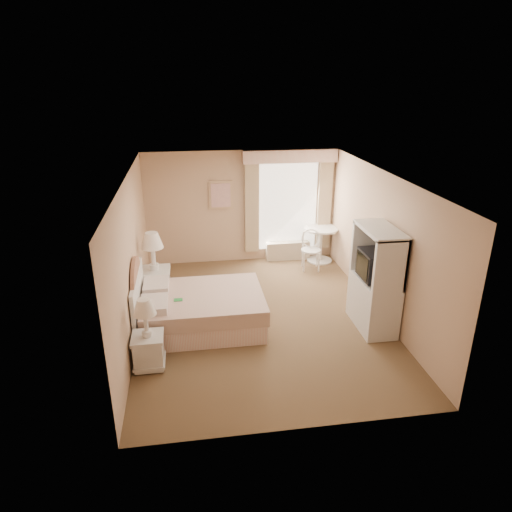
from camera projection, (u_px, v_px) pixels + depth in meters
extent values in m
cube|color=brown|center=(261.00, 318.00, 8.03)|extent=(4.20, 5.50, 0.01)
cube|color=silver|center=(262.00, 177.00, 7.11)|extent=(4.20, 5.50, 0.01)
cube|color=#D1AB8B|center=(241.00, 207.00, 10.09)|extent=(4.20, 0.01, 2.50)
cube|color=#D1AB8B|center=(301.00, 340.00, 5.04)|extent=(4.20, 0.01, 2.50)
cube|color=#D1AB8B|center=(132.00, 259.00, 7.27)|extent=(0.01, 5.50, 2.50)
cube|color=#D1AB8B|center=(381.00, 245.00, 7.86)|extent=(0.01, 5.50, 2.50)
cube|color=white|center=(288.00, 206.00, 10.21)|extent=(1.30, 0.02, 2.00)
cube|color=tan|center=(252.00, 208.00, 10.05)|extent=(0.30, 0.08, 2.05)
cube|color=tan|center=(324.00, 205.00, 10.28)|extent=(0.30, 0.08, 2.05)
cube|color=#DF9E91|center=(290.00, 156.00, 9.72)|extent=(2.05, 0.20, 0.28)
cube|color=beige|center=(288.00, 250.00, 10.52)|extent=(1.00, 0.22, 0.42)
cube|color=tan|center=(221.00, 195.00, 9.89)|extent=(0.52, 0.03, 0.62)
cube|color=beige|center=(221.00, 195.00, 9.87)|extent=(0.42, 0.02, 0.52)
cube|color=#DF9E91|center=(204.00, 317.00, 7.71)|extent=(1.94, 1.48, 0.33)
cube|color=beige|center=(203.00, 302.00, 7.60)|extent=(1.99, 1.53, 0.26)
cube|color=beige|center=(154.00, 305.00, 7.10)|extent=(0.41, 0.57, 0.13)
cube|color=beige|center=(156.00, 286.00, 7.75)|extent=(0.41, 0.57, 0.13)
cube|color=green|center=(178.00, 300.00, 7.37)|extent=(0.14, 0.10, 0.01)
cube|color=white|center=(139.00, 303.00, 7.44)|extent=(0.06, 1.57, 1.01)
cylinder|color=#A67458|center=(138.00, 298.00, 7.40)|extent=(0.05, 1.39, 1.39)
cube|color=silver|center=(149.00, 352.00, 6.60)|extent=(0.41, 0.41, 0.45)
cube|color=silver|center=(147.00, 337.00, 6.50)|extent=(0.45, 0.45, 0.05)
cube|color=silver|center=(150.00, 361.00, 6.65)|extent=(0.45, 0.45, 0.04)
cylinder|color=white|center=(147.00, 333.00, 6.48)|extent=(0.14, 0.14, 0.09)
cylinder|color=white|center=(146.00, 322.00, 6.41)|extent=(0.06, 0.06, 0.36)
cone|color=white|center=(144.00, 307.00, 6.32)|extent=(0.32, 0.32, 0.23)
cube|color=silver|center=(156.00, 287.00, 8.51)|extent=(0.51, 0.51, 0.55)
cube|color=silver|center=(155.00, 271.00, 8.40)|extent=(0.55, 0.55, 0.07)
cube|color=silver|center=(157.00, 296.00, 8.58)|extent=(0.55, 0.55, 0.06)
cylinder|color=white|center=(154.00, 267.00, 8.36)|extent=(0.18, 0.18, 0.11)
cylinder|color=white|center=(153.00, 256.00, 8.28)|extent=(0.08, 0.08, 0.44)
cone|color=white|center=(152.00, 240.00, 8.17)|extent=(0.40, 0.40, 0.29)
cylinder|color=white|center=(319.00, 260.00, 10.47)|extent=(0.56, 0.56, 0.03)
cylinder|color=white|center=(320.00, 245.00, 10.33)|extent=(0.09, 0.09, 0.75)
cylinder|color=silver|center=(321.00, 229.00, 10.19)|extent=(0.75, 0.75, 0.04)
cylinder|color=white|center=(304.00, 263.00, 9.81)|extent=(0.03, 0.03, 0.43)
cylinder|color=white|center=(319.00, 263.00, 9.81)|extent=(0.03, 0.03, 0.43)
cylinder|color=white|center=(302.00, 257.00, 10.11)|extent=(0.03, 0.03, 0.43)
cylinder|color=white|center=(317.00, 257.00, 10.11)|extent=(0.03, 0.03, 0.43)
cylinder|color=silver|center=(311.00, 250.00, 9.88)|extent=(0.48, 0.48, 0.04)
torus|color=white|center=(311.00, 238.00, 9.92)|extent=(0.42, 0.16, 0.41)
cylinder|color=white|center=(303.00, 240.00, 9.96)|extent=(0.03, 0.03, 0.38)
cylinder|color=white|center=(318.00, 240.00, 9.96)|extent=(0.03, 0.03, 0.38)
cube|color=silver|center=(373.00, 303.00, 7.62)|extent=(0.53, 1.05, 0.86)
cube|color=silver|center=(391.00, 267.00, 6.85)|extent=(0.53, 0.08, 0.86)
cube|color=silver|center=(367.00, 245.00, 7.75)|extent=(0.53, 0.08, 0.86)
cube|color=silver|center=(381.00, 230.00, 7.14)|extent=(0.53, 1.05, 0.06)
cube|color=silver|center=(392.00, 254.00, 7.33)|extent=(0.04, 1.05, 0.86)
cube|color=black|center=(376.00, 265.00, 7.36)|extent=(0.46, 0.57, 0.46)
cube|color=black|center=(362.00, 266.00, 7.33)|extent=(0.02, 0.48, 0.38)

